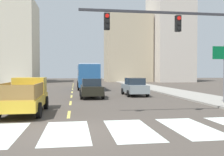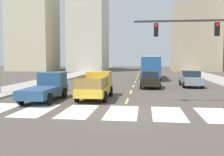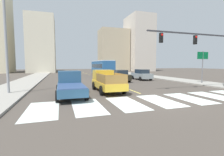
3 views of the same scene
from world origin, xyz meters
The scene contains 22 objects.
ground_plane centered at (0.00, 0.00, 0.00)m, with size 160.00×160.00×0.00m, color #4B423B.
sidewalk_left centered at (-11.26, 18.00, 0.07)m, with size 3.83×110.00×0.15m, color gray.
crosswalk_stripe_1 centered at (-5.06, 0.00, 0.00)m, with size 1.75×3.94×0.01m, color silver.
crosswalk_stripe_2 centered at (-2.53, 0.00, 0.00)m, with size 1.75×3.94×0.01m, color silver.
crosswalk_stripe_3 centered at (0.00, 0.00, 0.00)m, with size 1.75×3.94×0.01m, color silver.
crosswalk_stripe_4 centered at (2.53, 0.00, 0.00)m, with size 1.75×3.94×0.01m, color silver.
crosswalk_stripe_5 centered at (5.06, 0.00, 0.00)m, with size 1.75×3.94×0.01m, color silver.
lane_dash_0 centered at (0.00, 4.00, 0.00)m, with size 0.16×2.40×0.01m, color #E2CA56.
lane_dash_1 centered at (0.00, 9.00, 0.00)m, with size 0.16×2.40×0.01m, color #E2CA56.
lane_dash_2 centered at (0.00, 14.00, 0.00)m, with size 0.16×2.40×0.01m, color #E2CA56.
lane_dash_3 centered at (0.00, 19.00, 0.00)m, with size 0.16×2.40×0.01m, color #E2CA56.
lane_dash_4 centered at (0.00, 24.00, 0.00)m, with size 0.16×2.40×0.01m, color #E2CA56.
lane_dash_5 centered at (0.00, 29.00, 0.00)m, with size 0.16×2.40×0.01m, color #E2CA56.
lane_dash_6 centered at (0.00, 34.00, 0.00)m, with size 0.16×2.40×0.01m, color #E2CA56.
lane_dash_7 centered at (0.00, 39.00, 0.00)m, with size 0.16×2.40×0.01m, color #E2CA56.
pickup_stakebed centered at (-2.43, 5.09, 0.94)m, with size 2.18×5.20×1.96m.
pickup_dark centered at (-5.83, 3.71, 0.92)m, with size 2.18×5.20×1.96m.
city_bus centered at (2.00, 24.20, 1.95)m, with size 2.72×10.80×3.32m.
sedan_mid centered at (6.06, 13.96, 0.86)m, with size 2.02×4.40×1.72m.
sedan_near_left centered at (1.76, 12.55, 0.86)m, with size 2.02×4.40×1.72m.
block_mid_left centered at (-12.03, 46.77, 8.71)m, with size 8.00×11.16×17.42m, color beige.
block_low_left centered at (12.82, 49.07, 7.75)m, with size 10.53×7.63×15.49m, color tan.
Camera 2 is at (1.26, -14.44, 3.06)m, focal length 42.01 mm.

